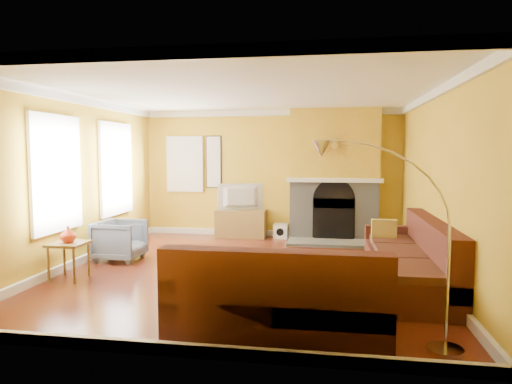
% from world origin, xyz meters
% --- Properties ---
extents(floor, '(5.50, 6.00, 0.02)m').
position_xyz_m(floor, '(0.00, 0.00, -0.01)').
color(floor, maroon).
rests_on(floor, ground).
extents(ceiling, '(5.50, 6.00, 0.02)m').
position_xyz_m(ceiling, '(0.00, 0.00, 2.71)').
color(ceiling, white).
rests_on(ceiling, ground).
extents(wall_back, '(5.50, 0.02, 2.70)m').
position_xyz_m(wall_back, '(0.00, 3.01, 1.35)').
color(wall_back, gold).
rests_on(wall_back, ground).
extents(wall_front, '(5.50, 0.02, 2.70)m').
position_xyz_m(wall_front, '(0.00, -3.01, 1.35)').
color(wall_front, gold).
rests_on(wall_front, ground).
extents(wall_left, '(0.02, 6.00, 2.70)m').
position_xyz_m(wall_left, '(-2.76, 0.00, 1.35)').
color(wall_left, gold).
rests_on(wall_left, ground).
extents(wall_right, '(0.02, 6.00, 2.70)m').
position_xyz_m(wall_right, '(2.76, 0.00, 1.35)').
color(wall_right, gold).
rests_on(wall_right, ground).
extents(baseboard, '(5.50, 6.00, 0.12)m').
position_xyz_m(baseboard, '(0.00, 0.00, 0.06)').
color(baseboard, white).
rests_on(baseboard, floor).
extents(crown_molding, '(5.50, 6.00, 0.12)m').
position_xyz_m(crown_molding, '(0.00, 0.00, 2.64)').
color(crown_molding, white).
rests_on(crown_molding, ceiling).
extents(window_left_near, '(0.06, 1.22, 1.72)m').
position_xyz_m(window_left_near, '(-2.72, 1.30, 1.50)').
color(window_left_near, white).
rests_on(window_left_near, wall_left).
extents(window_left_far, '(0.06, 1.22, 1.72)m').
position_xyz_m(window_left_far, '(-2.72, -0.60, 1.50)').
color(window_left_far, white).
rests_on(window_left_far, wall_left).
extents(window_back, '(0.82, 0.06, 1.22)m').
position_xyz_m(window_back, '(-1.90, 2.96, 1.55)').
color(window_back, white).
rests_on(window_back, wall_back).
extents(wall_art, '(0.34, 0.04, 1.14)m').
position_xyz_m(wall_art, '(-1.25, 2.97, 1.60)').
color(wall_art, white).
rests_on(wall_art, wall_back).
extents(fireplace, '(1.80, 0.40, 2.70)m').
position_xyz_m(fireplace, '(1.35, 2.80, 1.35)').
color(fireplace, gray).
rests_on(fireplace, floor).
extents(mantel, '(1.92, 0.22, 0.08)m').
position_xyz_m(mantel, '(1.35, 2.56, 1.25)').
color(mantel, white).
rests_on(mantel, fireplace).
extents(hearth, '(1.80, 0.70, 0.06)m').
position_xyz_m(hearth, '(1.35, 2.25, 0.03)').
color(hearth, gray).
rests_on(hearth, floor).
extents(sunburst, '(0.70, 0.04, 0.70)m').
position_xyz_m(sunburst, '(1.35, 2.57, 1.95)').
color(sunburst, olive).
rests_on(sunburst, fireplace).
extents(rug, '(2.40, 1.80, 0.02)m').
position_xyz_m(rug, '(0.35, -0.30, 0.01)').
color(rug, beige).
rests_on(rug, floor).
extents(sectional_sofa, '(3.10, 3.70, 0.90)m').
position_xyz_m(sectional_sofa, '(1.20, -0.85, 0.45)').
color(sectional_sofa, '#4D2018').
rests_on(sectional_sofa, floor).
extents(coffee_table, '(0.91, 0.91, 0.36)m').
position_xyz_m(coffee_table, '(0.40, -0.35, 0.18)').
color(coffee_table, white).
rests_on(coffee_table, floor).
extents(media_console, '(1.07, 0.48, 0.59)m').
position_xyz_m(media_console, '(-0.60, 2.75, 0.29)').
color(media_console, olive).
rests_on(media_console, floor).
extents(tv, '(0.95, 0.45, 0.56)m').
position_xyz_m(tv, '(-0.60, 2.75, 0.86)').
color(tv, black).
rests_on(tv, media_console).
extents(subwoofer, '(0.30, 0.30, 0.30)m').
position_xyz_m(subwoofer, '(0.25, 2.78, 0.15)').
color(subwoofer, white).
rests_on(subwoofer, floor).
extents(armchair, '(0.75, 0.72, 0.68)m').
position_xyz_m(armchair, '(-2.20, 0.35, 0.34)').
color(armchair, slate).
rests_on(armchair, floor).
extents(side_table, '(0.48, 0.48, 0.53)m').
position_xyz_m(side_table, '(-2.40, -0.85, 0.27)').
color(side_table, olive).
rests_on(side_table, floor).
extents(vase, '(0.22, 0.22, 0.23)m').
position_xyz_m(vase, '(-2.40, -0.85, 0.65)').
color(vase, red).
rests_on(vase, side_table).
extents(book, '(0.25, 0.30, 0.03)m').
position_xyz_m(book, '(0.26, -0.26, 0.37)').
color(book, white).
rests_on(book, coffee_table).
extents(arc_lamp, '(1.23, 0.36, 1.91)m').
position_xyz_m(arc_lamp, '(1.78, -2.55, 0.95)').
color(arc_lamp, silver).
rests_on(arc_lamp, floor).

